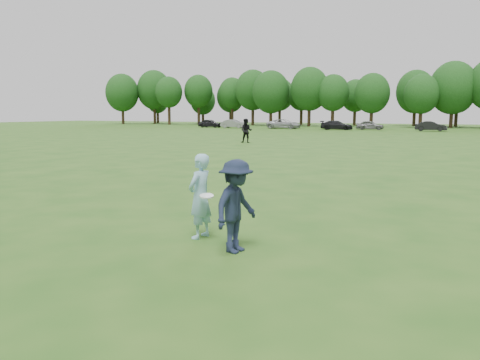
{
  "coord_description": "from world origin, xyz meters",
  "views": [
    {
      "loc": [
        4.52,
        -7.5,
        2.48
      ],
      "look_at": [
        0.47,
        1.06,
        1.1
      ],
      "focal_mm": 35.0,
      "sensor_mm": 36.0,
      "label": 1
    }
  ],
  "objects_px": {
    "thrower": "(200,196)",
    "car_c": "(284,124)",
    "car_d": "(337,125)",
    "car_b": "(234,124)",
    "defender": "(236,206)",
    "car_a": "(210,123)",
    "player_far_a": "(246,131)",
    "car_f": "(431,126)",
    "car_e": "(370,125)"
  },
  "relations": [
    {
      "from": "car_d",
      "to": "car_e",
      "type": "distance_m",
      "value": 4.73
    },
    {
      "from": "car_d",
      "to": "thrower",
      "type": "bearing_deg",
      "value": -172.16
    },
    {
      "from": "car_c",
      "to": "player_far_a",
      "type": "bearing_deg",
      "value": -167.49
    },
    {
      "from": "car_a",
      "to": "defender",
      "type": "bearing_deg",
      "value": -149.76
    },
    {
      "from": "car_d",
      "to": "car_f",
      "type": "relative_size",
      "value": 1.13
    },
    {
      "from": "thrower",
      "to": "car_a",
      "type": "height_order",
      "value": "thrower"
    },
    {
      "from": "thrower",
      "to": "defender",
      "type": "relative_size",
      "value": 1.01
    },
    {
      "from": "player_far_a",
      "to": "car_a",
      "type": "xyz_separation_m",
      "value": [
        -21.51,
        32.78,
        -0.3
      ]
    },
    {
      "from": "player_far_a",
      "to": "car_a",
      "type": "height_order",
      "value": "player_far_a"
    },
    {
      "from": "car_d",
      "to": "car_e",
      "type": "height_order",
      "value": "car_d"
    },
    {
      "from": "car_a",
      "to": "car_c",
      "type": "xyz_separation_m",
      "value": [
        12.88,
        -0.16,
        0.04
      ]
    },
    {
      "from": "car_e",
      "to": "defender",
      "type": "bearing_deg",
      "value": -176.97
    },
    {
      "from": "thrower",
      "to": "player_far_a",
      "type": "relative_size",
      "value": 0.86
    },
    {
      "from": "car_e",
      "to": "car_b",
      "type": "bearing_deg",
      "value": 89.74
    },
    {
      "from": "player_far_a",
      "to": "defender",
      "type": "bearing_deg",
      "value": -77.62
    },
    {
      "from": "car_d",
      "to": "car_b",
      "type": "bearing_deg",
      "value": 85.4
    },
    {
      "from": "car_f",
      "to": "player_far_a",
      "type": "bearing_deg",
      "value": 156.99
    },
    {
      "from": "car_c",
      "to": "car_e",
      "type": "bearing_deg",
      "value": -88.68
    },
    {
      "from": "player_far_a",
      "to": "car_b",
      "type": "relative_size",
      "value": 0.48
    },
    {
      "from": "thrower",
      "to": "car_f",
      "type": "relative_size",
      "value": 0.42
    },
    {
      "from": "car_b",
      "to": "car_c",
      "type": "xyz_separation_m",
      "value": [
        8.11,
        0.83,
        0.05
      ]
    },
    {
      "from": "thrower",
      "to": "car_c",
      "type": "bearing_deg",
      "value": -156.16
    },
    {
      "from": "car_c",
      "to": "car_e",
      "type": "relative_size",
      "value": 1.34
    },
    {
      "from": "car_b",
      "to": "car_c",
      "type": "distance_m",
      "value": 8.15
    },
    {
      "from": "thrower",
      "to": "car_f",
      "type": "distance_m",
      "value": 58.63
    },
    {
      "from": "defender",
      "to": "car_d",
      "type": "relative_size",
      "value": 0.37
    },
    {
      "from": "car_b",
      "to": "car_d",
      "type": "height_order",
      "value": "car_b"
    },
    {
      "from": "player_far_a",
      "to": "car_e",
      "type": "xyz_separation_m",
      "value": [
        4.02,
        33.43,
        -0.33
      ]
    },
    {
      "from": "player_far_a",
      "to": "car_f",
      "type": "bearing_deg",
      "value": 57.17
    },
    {
      "from": "defender",
      "to": "car_d",
      "type": "height_order",
      "value": "defender"
    },
    {
      "from": "car_c",
      "to": "car_f",
      "type": "xyz_separation_m",
      "value": [
        20.79,
        -0.91,
        -0.06
      ]
    },
    {
      "from": "car_a",
      "to": "car_c",
      "type": "height_order",
      "value": "car_c"
    },
    {
      "from": "defender",
      "to": "car_a",
      "type": "height_order",
      "value": "defender"
    },
    {
      "from": "car_c",
      "to": "car_f",
      "type": "relative_size",
      "value": 1.3
    },
    {
      "from": "car_b",
      "to": "car_f",
      "type": "distance_m",
      "value": 28.91
    },
    {
      "from": "car_b",
      "to": "defender",
      "type": "bearing_deg",
      "value": -156.11
    },
    {
      "from": "defender",
      "to": "player_far_a",
      "type": "relative_size",
      "value": 0.85
    },
    {
      "from": "car_b",
      "to": "car_f",
      "type": "bearing_deg",
      "value": -92.42
    },
    {
      "from": "player_far_a",
      "to": "car_d",
      "type": "xyz_separation_m",
      "value": [
        -0.27,
        31.44,
        -0.33
      ]
    },
    {
      "from": "player_far_a",
      "to": "car_d",
      "type": "distance_m",
      "value": 31.44
    },
    {
      "from": "defender",
      "to": "thrower",
      "type": "bearing_deg",
      "value": 71.05
    },
    {
      "from": "thrower",
      "to": "defender",
      "type": "distance_m",
      "value": 1.19
    },
    {
      "from": "car_a",
      "to": "car_d",
      "type": "xyz_separation_m",
      "value": [
        21.25,
        -1.34,
        -0.02
      ]
    },
    {
      "from": "defender",
      "to": "car_f",
      "type": "relative_size",
      "value": 0.42
    },
    {
      "from": "car_c",
      "to": "car_f",
      "type": "bearing_deg",
      "value": -94.82
    },
    {
      "from": "thrower",
      "to": "car_e",
      "type": "distance_m",
      "value": 60.78
    },
    {
      "from": "player_far_a",
      "to": "car_e",
      "type": "relative_size",
      "value": 0.51
    },
    {
      "from": "player_far_a",
      "to": "car_f",
      "type": "height_order",
      "value": "player_far_a"
    },
    {
      "from": "car_e",
      "to": "car_f",
      "type": "distance_m",
      "value": 8.32
    },
    {
      "from": "car_a",
      "to": "car_d",
      "type": "distance_m",
      "value": 21.29
    }
  ]
}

